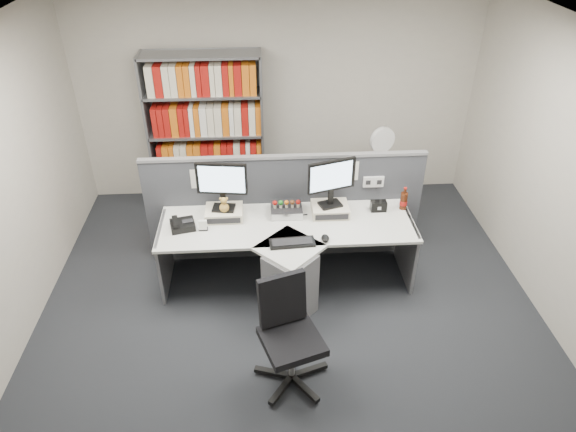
{
  "coord_description": "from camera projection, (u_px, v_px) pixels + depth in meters",
  "views": [
    {
      "loc": [
        -0.26,
        -3.53,
        3.67
      ],
      "look_at": [
        0.0,
        0.65,
        0.92
      ],
      "focal_mm": 32.28,
      "sensor_mm": 36.0,
      "label": 1
    }
  ],
  "objects": [
    {
      "name": "cola_bottle",
      "position": [
        404.0,
        201.0,
        5.45
      ],
      "size": [
        0.08,
        0.08,
        0.26
      ],
      "color": "#3F190A",
      "rests_on": "desk"
    },
    {
      "name": "desk",
      "position": [
        288.0,
        257.0,
        5.22
      ],
      "size": [
        2.6,
        1.2,
        0.72
      ],
      "color": "silver",
      "rests_on": "ground"
    },
    {
      "name": "figurines",
      "position": [
        287.0,
        203.0,
        5.33
      ],
      "size": [
        0.29,
        0.05,
        0.09
      ],
      "color": "beige",
      "rests_on": "desktop_pc"
    },
    {
      "name": "partition",
      "position": [
        285.0,
        207.0,
        5.66
      ],
      "size": [
        3.0,
        0.08,
        1.27
      ],
      "color": "#404249",
      "rests_on": "ground"
    },
    {
      "name": "monitor_riser_right",
      "position": [
        330.0,
        209.0,
        5.39
      ],
      "size": [
        0.38,
        0.31,
        0.1
      ],
      "color": "beige",
      "rests_on": "desk"
    },
    {
      "name": "ground",
      "position": [
        292.0,
        333.0,
        4.98
      ],
      "size": [
        5.5,
        5.5,
        0.0
      ],
      "primitive_type": "plane",
      "color": "#292B30",
      "rests_on": "ground"
    },
    {
      "name": "office_chair",
      "position": [
        288.0,
        331.0,
        4.28
      ],
      "size": [
        0.65,
        0.63,
        0.98
      ],
      "color": "silver",
      "rests_on": "ground"
    },
    {
      "name": "filing_cabinet",
      "position": [
        376.0,
        192.0,
        6.51
      ],
      "size": [
        0.45,
        0.61,
        0.7
      ],
      "color": "slate",
      "rests_on": "ground"
    },
    {
      "name": "desk_calendar",
      "position": [
        203.0,
        226.0,
        5.15
      ],
      "size": [
        0.09,
        0.07,
        0.11
      ],
      "color": "black",
      "rests_on": "desk"
    },
    {
      "name": "speaker",
      "position": [
        378.0,
        206.0,
        5.44
      ],
      "size": [
        0.16,
        0.09,
        0.11
      ],
      "primitive_type": "cube",
      "color": "black",
      "rests_on": "desk"
    },
    {
      "name": "monitor_riser_left",
      "position": [
        224.0,
        213.0,
        5.34
      ],
      "size": [
        0.38,
        0.31,
        0.1
      ],
      "color": "beige",
      "rests_on": "desk"
    },
    {
      "name": "plush_toy",
      "position": [
        224.0,
        206.0,
        5.23
      ],
      "size": [
        0.1,
        0.1,
        0.17
      ],
      "color": "#BB903E",
      "rests_on": "monitor_riser_left"
    },
    {
      "name": "mouse",
      "position": [
        325.0,
        238.0,
        5.01
      ],
      "size": [
        0.08,
        0.12,
        0.05
      ],
      "primitive_type": "ellipsoid",
      "color": "black",
      "rests_on": "desk"
    },
    {
      "name": "monitor_left",
      "position": [
        222.0,
        182.0,
        5.14
      ],
      "size": [
        0.51,
        0.19,
        0.52
      ],
      "color": "black",
      "rests_on": "monitor_riser_left"
    },
    {
      "name": "desktop_pc",
      "position": [
        286.0,
        210.0,
        5.4
      ],
      "size": [
        0.32,
        0.29,
        0.09
      ],
      "color": "black",
      "rests_on": "desk"
    },
    {
      "name": "keyboard",
      "position": [
        292.0,
        243.0,
        4.96
      ],
      "size": [
        0.45,
        0.19,
        0.03
      ],
      "color": "black",
      "rests_on": "desk"
    },
    {
      "name": "desk_phone",
      "position": [
        182.0,
        225.0,
        5.18
      ],
      "size": [
        0.28,
        0.26,
        0.1
      ],
      "color": "black",
      "rests_on": "desk"
    },
    {
      "name": "shelving_unit",
      "position": [
        207.0,
        136.0,
        6.43
      ],
      "size": [
        1.41,
        0.4,
        2.0
      ],
      "color": "slate",
      "rests_on": "ground"
    },
    {
      "name": "desk_fan",
      "position": [
        382.0,
        143.0,
        6.14
      ],
      "size": [
        0.31,
        0.19,
        0.53
      ],
      "color": "white",
      "rests_on": "filing_cabinet"
    },
    {
      "name": "room_shell",
      "position": [
        293.0,
        168.0,
        3.99
      ],
      "size": [
        5.04,
        5.54,
        2.72
      ],
      "color": "beige",
      "rests_on": "ground"
    },
    {
      "name": "monitor_right",
      "position": [
        332.0,
        179.0,
        5.2
      ],
      "size": [
        0.49,
        0.22,
        0.52
      ],
      "color": "black",
      "rests_on": "monitor_riser_right"
    }
  ]
}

